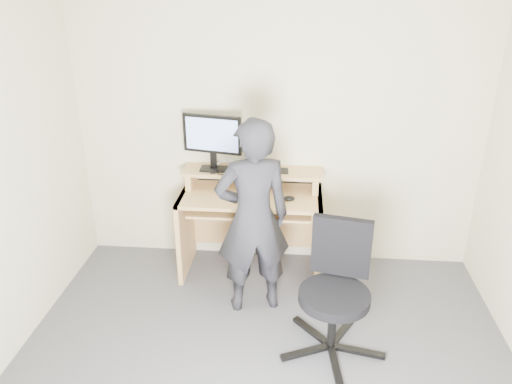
# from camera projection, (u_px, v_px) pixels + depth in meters

# --- Properties ---
(back_wall) EXTENTS (3.50, 0.02, 2.50)m
(back_wall) POSITION_uv_depth(u_px,v_px,m) (277.00, 127.00, 4.27)
(back_wall) COLOR beige
(back_wall) RESTS_ON ground
(desk) EXTENTS (1.20, 0.60, 0.91)m
(desk) POSITION_uv_depth(u_px,v_px,m) (252.00, 211.00, 4.37)
(desk) COLOR tan
(desk) RESTS_ON ground
(monitor) EXTENTS (0.51, 0.14, 0.48)m
(monitor) POSITION_uv_depth(u_px,v_px,m) (212.00, 138.00, 4.17)
(monitor) COLOR black
(monitor) RESTS_ON desk
(external_drive) EXTENTS (0.09, 0.14, 0.20)m
(external_drive) POSITION_uv_depth(u_px,v_px,m) (251.00, 159.00, 4.25)
(external_drive) COLOR black
(external_drive) RESTS_ON desk
(travel_mug) EXTENTS (0.10, 0.10, 0.20)m
(travel_mug) POSITION_uv_depth(u_px,v_px,m) (253.00, 160.00, 4.23)
(travel_mug) COLOR #B0B1B5
(travel_mug) RESTS_ON desk
(smartphone) EXTENTS (0.07, 0.13, 0.01)m
(smartphone) POSITION_uv_depth(u_px,v_px,m) (284.00, 171.00, 4.26)
(smartphone) COLOR black
(smartphone) RESTS_ON desk
(charger) EXTENTS (0.05, 0.05, 0.03)m
(charger) POSITION_uv_depth(u_px,v_px,m) (213.00, 171.00, 4.21)
(charger) COLOR black
(charger) RESTS_ON desk
(headphones) EXTENTS (0.18, 0.18, 0.06)m
(headphones) POSITION_uv_depth(u_px,v_px,m) (226.00, 165.00, 4.38)
(headphones) COLOR silver
(headphones) RESTS_ON desk
(keyboard) EXTENTS (0.49, 0.33, 0.03)m
(keyboard) POSITION_uv_depth(u_px,v_px,m) (250.00, 208.00, 4.17)
(keyboard) COLOR black
(keyboard) RESTS_ON desk
(mouse) EXTENTS (0.11, 0.08, 0.04)m
(mouse) POSITION_uv_depth(u_px,v_px,m) (289.00, 198.00, 4.09)
(mouse) COLOR black
(mouse) RESTS_ON desk
(office_chair) EXTENTS (0.73, 0.72, 0.93)m
(office_chair) POSITION_uv_depth(u_px,v_px,m) (336.00, 285.00, 3.42)
(office_chair) COLOR black
(office_chair) RESTS_ON ground
(person) EXTENTS (0.65, 0.52, 1.56)m
(person) POSITION_uv_depth(u_px,v_px,m) (253.00, 218.00, 3.73)
(person) COLOR black
(person) RESTS_ON ground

